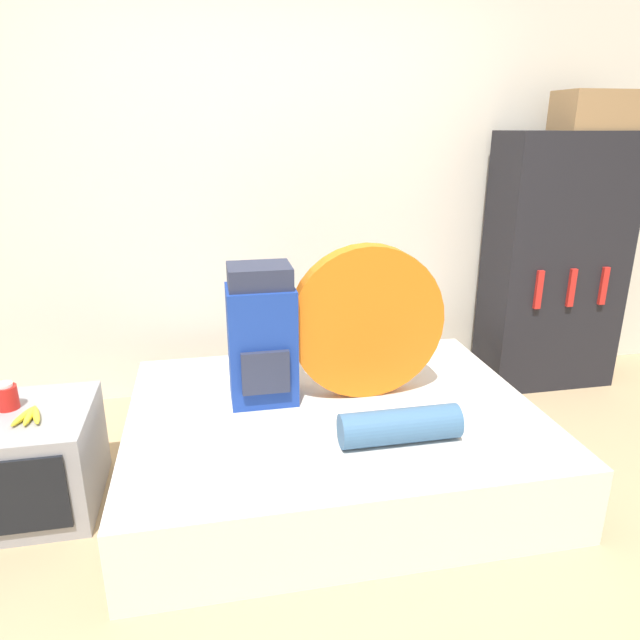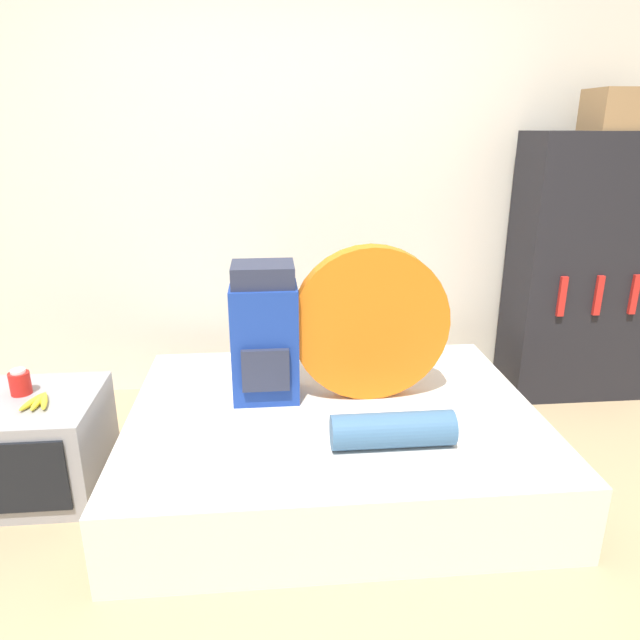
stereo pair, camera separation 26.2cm
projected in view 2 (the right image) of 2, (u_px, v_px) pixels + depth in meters
name	position (u px, v px, depth m)	size (l,w,h in m)	color
ground_plane	(322.00, 557.00, 2.31)	(16.00, 16.00, 0.00)	tan
wall_back	(296.00, 187.00, 3.48)	(8.00, 0.05, 2.60)	silver
bed	(333.00, 439.00, 2.83)	(1.95, 1.52, 0.36)	silver
backpack	(265.00, 334.00, 2.78)	(0.32, 0.29, 0.68)	navy
tent_bag	(370.00, 324.00, 2.77)	(0.77, 0.10, 0.77)	orange
sleeping_roll	(393.00, 430.00, 2.41)	(0.53, 0.15, 0.15)	#3D668E
television	(35.00, 444.00, 2.69)	(0.61, 0.60, 0.47)	#939399
canister	(20.00, 382.00, 2.65)	(0.09, 0.09, 0.12)	red
banana_bunch	(39.00, 401.00, 2.57)	(0.13, 0.18, 0.03)	yellow
bookshelf	(582.00, 270.00, 3.52)	(0.84, 0.42, 1.63)	black
cardboard_box	(628.00, 110.00, 3.19)	(0.43, 0.28, 0.22)	#99754C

